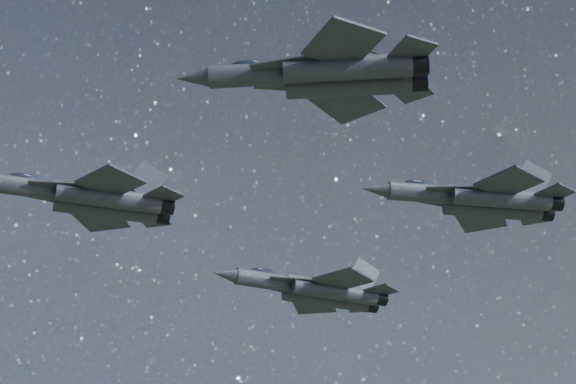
{
  "coord_description": "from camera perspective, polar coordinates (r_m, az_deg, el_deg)",
  "views": [
    {
      "loc": [
        0.99,
        -73.1,
        116.34
      ],
      "look_at": [
        -0.62,
        -4.67,
        151.96
      ],
      "focal_mm": 60.0,
      "sensor_mm": 36.0,
      "label": 1
    }
  ],
  "objects": [
    {
      "name": "jet_lead",
      "position": [
        81.04,
        -11.62,
        -0.35
      ],
      "size": [
        18.0,
        12.07,
        4.55
      ],
      "rotation": [
        0.0,
        0.0,
        0.32
      ],
      "color": "#2C2E37"
    },
    {
      "name": "jet_slot",
      "position": [
        75.95,
        11.35,
        -0.45
      ],
      "size": [
        16.47,
        11.36,
        4.13
      ],
      "rotation": [
        0.0,
        0.0,
        0.18
      ],
      "color": "#2C2E37"
    },
    {
      "name": "jet_left",
      "position": [
        95.72,
        1.7,
        -5.83
      ],
      "size": [
        18.52,
        12.21,
        4.74
      ],
      "rotation": [
        0.0,
        0.0,
        0.4
      ],
      "color": "#2C2E37"
    },
    {
      "name": "jet_right",
      "position": [
        59.09,
        2.34,
        6.99
      ],
      "size": [
        16.16,
        11.41,
        4.09
      ],
      "rotation": [
        0.0,
        0.0,
        -0.06
      ],
      "color": "#2C2E37"
    }
  ]
}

